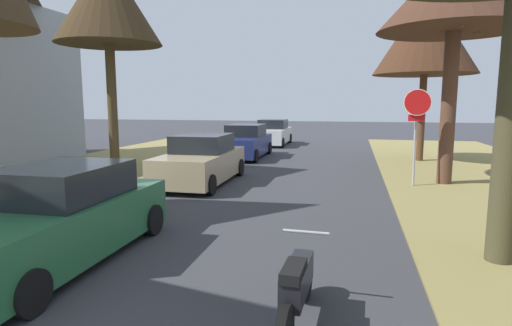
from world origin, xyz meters
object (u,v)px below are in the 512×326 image
(street_tree_right_far, at_px, (426,34))
(parked_motorcycle, at_px, (297,288))
(stop_sign_far, at_px, (417,116))
(parked_sedan_tan, at_px, (201,161))
(parked_sedan_white, at_px, (273,133))
(parked_sedan_green, at_px, (58,218))
(street_tree_left_mid_b, at_px, (107,1))
(parked_sedan_navy, at_px, (245,142))

(street_tree_right_far, xyz_separation_m, parked_motorcycle, (-3.48, -15.12, -5.06))
(stop_sign_far, distance_m, parked_sedan_tan, 6.86)
(parked_sedan_white, bearing_deg, parked_sedan_tan, -89.44)
(parked_sedan_white, bearing_deg, parked_motorcycle, -78.38)
(stop_sign_far, height_order, parked_sedan_green, stop_sign_far)
(stop_sign_far, xyz_separation_m, parked_sedan_green, (-6.53, -7.81, -1.47))
(street_tree_left_mid_b, height_order, parked_sedan_tan, street_tree_left_mid_b)
(street_tree_right_far, height_order, street_tree_left_mid_b, street_tree_left_mid_b)
(street_tree_left_mid_b, distance_m, parked_motorcycle, 12.70)
(stop_sign_far, relative_size, parked_motorcycle, 1.45)
(parked_sedan_navy, distance_m, parked_sedan_white, 6.34)
(street_tree_right_far, xyz_separation_m, parked_sedan_white, (-7.82, 6.00, -4.82))
(stop_sign_far, bearing_deg, street_tree_right_far, 80.30)
(street_tree_right_far, bearing_deg, parked_sedan_white, 142.51)
(street_tree_left_mid_b, relative_size, parked_sedan_navy, 1.68)
(parked_sedan_tan, xyz_separation_m, parked_sedan_white, (-0.13, 12.98, 0.00))
(street_tree_left_mid_b, bearing_deg, parked_motorcycle, -48.39)
(parked_sedan_tan, bearing_deg, street_tree_left_mid_b, 173.06)
(street_tree_left_mid_b, bearing_deg, parked_sedan_white, 75.46)
(stop_sign_far, distance_m, parked_motorcycle, 9.48)
(parked_sedan_tan, distance_m, parked_sedan_white, 12.98)
(street_tree_right_far, distance_m, parked_sedan_tan, 11.45)
(parked_sedan_green, relative_size, parked_sedan_tan, 1.00)
(street_tree_right_far, xyz_separation_m, parked_sedan_green, (-7.58, -13.93, -4.82))
(parked_sedan_white, bearing_deg, stop_sign_far, -60.79)
(stop_sign_far, height_order, parked_sedan_white, stop_sign_far)
(parked_sedan_tan, distance_m, parked_motorcycle, 9.17)
(parked_sedan_tan, bearing_deg, parked_sedan_navy, 92.19)
(street_tree_left_mid_b, height_order, parked_sedan_green, street_tree_left_mid_b)
(parked_sedan_white, bearing_deg, street_tree_left_mid_b, -104.54)
(street_tree_right_far, height_order, parked_motorcycle, street_tree_right_far)
(parked_sedan_tan, bearing_deg, parked_sedan_white, 90.56)
(stop_sign_far, relative_size, street_tree_left_mid_b, 0.40)
(parked_motorcycle, bearing_deg, parked_sedan_white, 101.62)
(street_tree_right_far, distance_m, parked_sedan_navy, 9.30)
(parked_motorcycle, bearing_deg, stop_sign_far, 74.86)
(street_tree_right_far, xyz_separation_m, parked_sedan_navy, (-7.95, -0.34, -4.82))
(parked_sedan_white, bearing_deg, parked_sedan_navy, -91.16)
(street_tree_left_mid_b, bearing_deg, stop_sign_far, 2.53)
(parked_sedan_white, distance_m, parked_motorcycle, 21.56)
(street_tree_right_far, bearing_deg, parked_sedan_tan, -137.81)
(stop_sign_far, xyz_separation_m, street_tree_right_far, (1.05, 6.12, 3.35))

